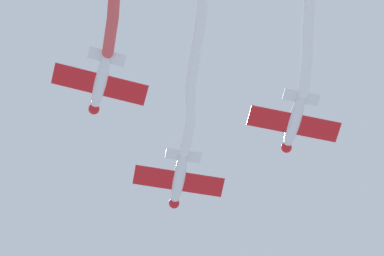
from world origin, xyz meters
TOP-DOWN VIEW (x-y plane):
  - airplane_lead at (-0.41, 1.69)m, footprint 7.56×5.86m
  - smoke_trail_lead at (4.60, -11.79)m, footprint 8.60×22.94m
  - airplane_left_wing at (-4.28, -8.28)m, footprint 7.40×5.79m
  - airplane_right_wing at (9.90, -1.10)m, footprint 7.50×5.83m

SIDE VIEW (x-z plane):
  - smoke_trail_lead at x=4.60m, z-range 64.25..66.65m
  - airplane_lead at x=-0.41m, z-range 65.24..67.13m
  - airplane_left_wing at x=-4.28m, z-range 65.24..67.13m
  - airplane_right_wing at x=9.90m, z-range 65.54..67.43m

